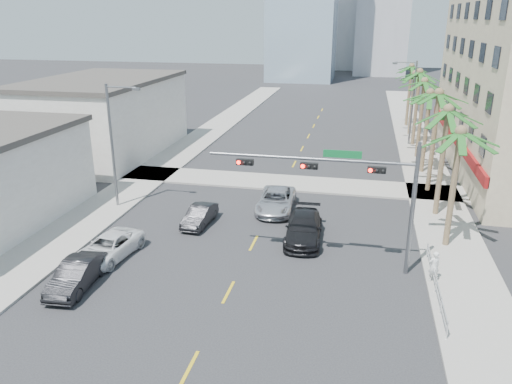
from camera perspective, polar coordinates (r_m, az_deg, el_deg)
ground at (r=22.89m, az=-5.90°, el=-16.34°), size 260.00×260.00×0.00m
sidewalk_right at (r=40.27m, az=19.88°, el=-1.00°), size 4.00×120.00×0.15m
sidewalk_left at (r=43.76m, az=-12.90°, el=1.29°), size 4.00×120.00×0.15m
sidewalk_cross at (r=42.17m, az=3.25°, el=1.08°), size 80.00×4.00×0.15m
building_left_far at (r=53.17m, az=-17.02°, el=8.04°), size 11.00×18.00×7.20m
traffic_signal_mast at (r=26.83m, az=10.91°, el=1.11°), size 11.12×0.54×7.20m
palm_tree_0 at (r=30.72m, az=22.36°, el=6.23°), size 4.80×4.80×7.80m
palm_tree_1 at (r=35.69m, az=21.12°, el=8.62°), size 4.80×4.80×8.16m
palm_tree_2 at (r=40.72m, az=20.17°, el=10.43°), size 4.80×4.80×8.52m
palm_tree_3 at (r=45.93m, az=19.28°, el=10.55°), size 4.80×4.80×7.80m
palm_tree_4 at (r=51.01m, az=18.70°, el=11.80°), size 4.80×4.80×8.16m
palm_tree_5 at (r=56.11m, az=18.22°, el=12.82°), size 4.80×4.80×8.52m
palm_tree_6 at (r=61.33m, az=17.71°, el=12.70°), size 4.80×4.80×7.80m
palm_tree_7 at (r=66.46m, az=17.38°, el=13.49°), size 4.80×4.80×8.16m
streetlight_left at (r=36.84m, az=-15.91°, el=5.70°), size 2.55×0.25×9.00m
streetlight_right at (r=56.39m, az=17.31°, el=10.14°), size 2.55×0.25×9.00m
guardrail at (r=27.08m, az=19.88°, el=-9.73°), size 0.08×8.08×1.00m
car_parked_mid at (r=27.70m, az=-19.85°, el=-8.91°), size 1.85×4.51×1.45m
car_parked_far at (r=30.35m, az=-16.48°, el=-6.07°), size 2.85×5.14×1.36m
car_lane_left at (r=33.89m, az=-6.46°, el=-2.69°), size 1.59×3.98×1.29m
car_lane_center at (r=36.09m, az=2.30°, el=-0.98°), size 2.74×5.55×1.51m
car_lane_right at (r=31.50m, az=5.47°, el=-4.13°), size 2.53×5.58×1.58m
pedestrian at (r=27.95m, az=19.68°, el=-8.00°), size 0.72×0.60×1.70m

